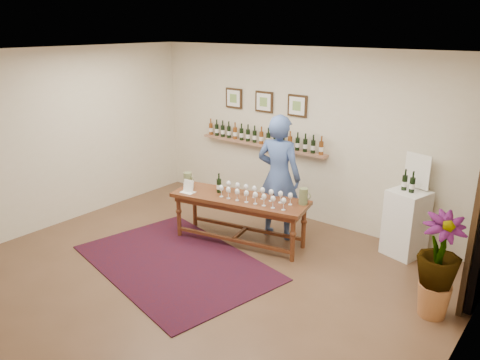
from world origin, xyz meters
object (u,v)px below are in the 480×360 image
Objects in this scene: potted_plant at (438,266)px; person at (279,177)px; tasting_table at (240,204)px; display_pedestal at (406,223)px.

person is (-2.54, 0.68, 0.33)m from potted_plant.
tasting_table is 0.71m from person.
person reaches higher than potted_plant.
person is (0.32, 0.54, 0.34)m from tasting_table.
display_pedestal is at bearing -169.68° from person.
potted_plant is 2.65m from person.
potted_plant reaches higher than display_pedestal.
tasting_table is at bearing -151.29° from display_pedestal.
display_pedestal is at bearing 16.71° from tasting_table.
person is (-1.75, -0.59, 0.47)m from display_pedestal.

